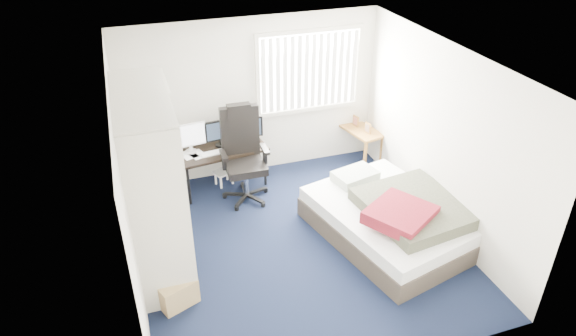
# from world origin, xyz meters

# --- Properties ---
(ground) EXTENTS (4.20, 4.20, 0.00)m
(ground) POSITION_xyz_m (0.00, 0.00, 0.00)
(ground) COLOR black
(ground) RESTS_ON ground
(room_shell) EXTENTS (4.20, 4.20, 4.20)m
(room_shell) POSITION_xyz_m (0.00, 0.00, 1.51)
(room_shell) COLOR silver
(room_shell) RESTS_ON ground
(window_assembly) EXTENTS (1.72, 0.09, 1.32)m
(window_assembly) POSITION_xyz_m (0.90, 2.04, 1.60)
(window_assembly) COLOR white
(window_assembly) RESTS_ON ground
(closet) EXTENTS (0.64, 1.84, 2.22)m
(closet) POSITION_xyz_m (-1.67, 0.27, 1.35)
(closet) COLOR beige
(closet) RESTS_ON ground
(desk) EXTENTS (1.41, 0.80, 1.12)m
(desk) POSITION_xyz_m (-0.62, 1.76, 0.70)
(desk) COLOR black
(desk) RESTS_ON ground
(office_chair) EXTENTS (0.69, 0.68, 1.43)m
(office_chair) POSITION_xyz_m (-0.36, 1.37, 0.55)
(office_chair) COLOR black
(office_chair) RESTS_ON ground
(footstool) EXTENTS (0.35, 0.32, 0.24)m
(footstool) POSITION_xyz_m (-0.59, 1.79, 0.18)
(footstool) COLOR white
(footstool) RESTS_ON ground
(nightstand) EXTENTS (0.59, 0.91, 0.76)m
(nightstand) POSITION_xyz_m (1.75, 1.85, 0.51)
(nightstand) COLOR brown
(nightstand) RESTS_ON ground
(bed) EXTENTS (2.04, 2.43, 0.69)m
(bed) POSITION_xyz_m (1.27, -0.22, 0.29)
(bed) COLOR #3C332B
(bed) RESTS_ON ground
(pine_box) EXTENTS (0.51, 0.45, 0.32)m
(pine_box) POSITION_xyz_m (-1.65, -0.55, 0.16)
(pine_box) COLOR #A88254
(pine_box) RESTS_ON ground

